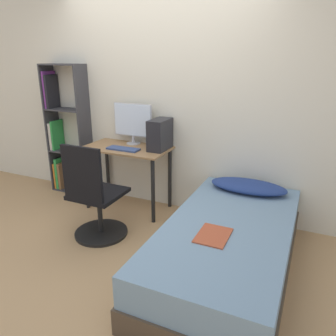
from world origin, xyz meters
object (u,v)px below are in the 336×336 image
monitor (133,122)px  bed (227,247)px  bookshelf (64,135)px  keyboard (123,149)px  office_chair (95,203)px  pc_tower (160,135)px

monitor → bed: bearing=-32.4°
bookshelf → monitor: 1.10m
bed → monitor: size_ratio=4.00×
bed → keyboard: keyboard is taller
bookshelf → office_chair: 1.51m
office_chair → keyboard: size_ratio=2.64×
keyboard → pc_tower: (0.38, 0.19, 0.16)m
bookshelf → office_chair: bookshelf is taller
monitor → keyboard: (0.03, -0.29, -0.26)m
bed → pc_tower: size_ratio=5.89×
office_chair → keyboard: bearing=94.5°
keyboard → pc_tower: pc_tower is taller
office_chair → bed: office_chair is taller
office_chair → pc_tower: 1.06m
monitor → office_chair: bearing=-84.9°
office_chair → monitor: size_ratio=1.99×
bookshelf → bed: bookshelf is taller
bed → monitor: monitor is taller
bookshelf → pc_tower: (1.47, -0.06, 0.16)m
bed → pc_tower: (-1.04, 0.83, 0.72)m
bed → pc_tower: bearing=141.5°
keyboard → pc_tower: 0.45m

